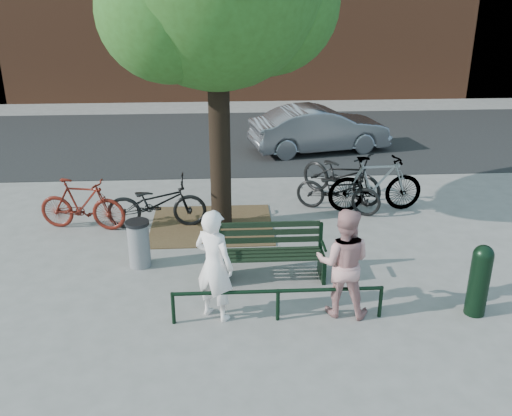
{
  "coord_description": "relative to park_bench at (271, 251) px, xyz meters",
  "views": [
    {
      "loc": [
        -0.73,
        -8.21,
        4.68
      ],
      "look_at": [
        -0.19,
        1.0,
        0.86
      ],
      "focal_mm": 40.0,
      "sensor_mm": 36.0,
      "label": 1
    }
  ],
  "objects": [
    {
      "name": "litter_bin",
      "position": [
        -2.21,
        0.52,
        -0.06
      ],
      "size": [
        0.4,
        0.4,
        0.83
      ],
      "color": "gray",
      "rests_on": "ground"
    },
    {
      "name": "bicycle_c",
      "position": [
        1.64,
        2.71,
        -0.0
      ],
      "size": [
        1.9,
        1.36,
        0.95
      ],
      "primitive_type": "imported",
      "rotation": [
        0.0,
        0.0,
        1.12
      ],
      "color": "black",
      "rests_on": "ground"
    },
    {
      "name": "park_bench",
      "position": [
        0.0,
        0.0,
        0.0
      ],
      "size": [
        1.74,
        0.54,
        0.97
      ],
      "color": "black",
      "rests_on": "ground"
    },
    {
      "name": "parked_car",
      "position": [
        1.95,
        7.1,
        0.15
      ],
      "size": [
        4.03,
        2.08,
        1.27
      ],
      "primitive_type": "imported",
      "rotation": [
        0.0,
        0.0,
        1.77
      ],
      "color": "slate",
      "rests_on": "ground"
    },
    {
      "name": "person_right",
      "position": [
        0.95,
        -1.13,
        0.35
      ],
      "size": [
        0.94,
        0.81,
        1.66
      ],
      "primitive_type": "imported",
      "rotation": [
        0.0,
        0.0,
        2.89
      ],
      "color": "tan",
      "rests_on": "ground"
    },
    {
      "name": "guard_railing",
      "position": [
        0.0,
        -1.28,
        -0.08
      ],
      "size": [
        3.06,
        0.06,
        0.51
      ],
      "color": "black",
      "rests_on": "ground"
    },
    {
      "name": "ground",
      "position": [
        0.0,
        -0.08,
        -0.48
      ],
      "size": [
        90.0,
        90.0,
        0.0
      ],
      "primitive_type": "plane",
      "color": "gray",
      "rests_on": "ground"
    },
    {
      "name": "bicycle_b",
      "position": [
        -3.5,
        2.12,
        0.04
      ],
      "size": [
        1.79,
        0.8,
        1.04
      ],
      "primitive_type": "imported",
      "rotation": [
        0.0,
        0.0,
        1.38
      ],
      "color": "#4F120B",
      "rests_on": "ground"
    },
    {
      "name": "person_left",
      "position": [
        -0.9,
        -1.13,
        0.37
      ],
      "size": [
        0.74,
        0.68,
        1.69
      ],
      "primitive_type": "imported",
      "rotation": [
        0.0,
        0.0,
        2.54
      ],
      "color": "white",
      "rests_on": "ground"
    },
    {
      "name": "road",
      "position": [
        0.0,
        8.42,
        -0.47
      ],
      "size": [
        40.0,
        7.0,
        0.01
      ],
      "primitive_type": "cube",
      "color": "black",
      "rests_on": "ground"
    },
    {
      "name": "bicycle_a",
      "position": [
        -2.06,
        2.14,
        0.03
      ],
      "size": [
        1.96,
        0.75,
        1.02
      ],
      "primitive_type": "imported",
      "rotation": [
        0.0,
        0.0,
        1.61
      ],
      "color": "black",
      "rests_on": "ground"
    },
    {
      "name": "bicycle_d",
      "position": [
        2.42,
        2.7,
        0.12
      ],
      "size": [
        2.03,
        0.67,
        1.2
      ],
      "primitive_type": "imported",
      "rotation": [
        0.0,
        0.0,
        1.62
      ],
      "color": "gray",
      "rests_on": "ground"
    },
    {
      "name": "dirt_pit",
      "position": [
        -1.0,
        2.12,
        -0.47
      ],
      "size": [
        2.4,
        2.0,
        0.02
      ],
      "primitive_type": "cube",
      "color": "brown",
      "rests_on": "ground"
    },
    {
      "name": "bollard",
      "position": [
        2.93,
        -1.27,
        0.12
      ],
      "size": [
        0.3,
        0.3,
        1.11
      ],
      "color": "black",
      "rests_on": "ground"
    },
    {
      "name": "bicycle_e",
      "position": [
        1.85,
        3.48,
        0.06
      ],
      "size": [
        1.95,
        1.99,
        1.08
      ],
      "primitive_type": "imported",
      "rotation": [
        0.0,
        0.0,
        0.76
      ],
      "color": "black",
      "rests_on": "ground"
    }
  ]
}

